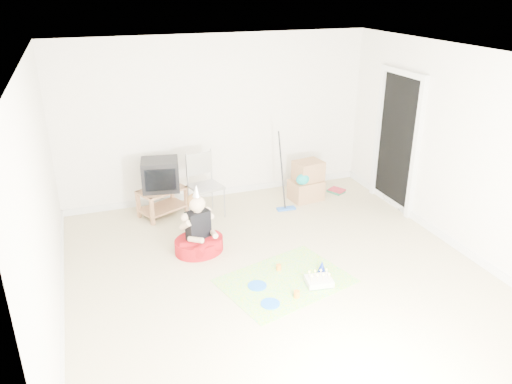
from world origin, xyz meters
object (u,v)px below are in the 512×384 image
object	(u,v)px
tv_stand	(162,199)
seated_woman	(199,237)
folding_chair	(206,187)
birthday_cake	(319,282)
cardboard_boxes	(307,182)
crt_tv	(160,175)

from	to	relation	value
tv_stand	seated_woman	xyz separation A→B (m)	(0.25, -1.27, -0.05)
tv_stand	folding_chair	world-z (taller)	folding_chair
seated_woman	birthday_cake	bearing A→B (deg)	-47.74
cardboard_boxes	crt_tv	bearing A→B (deg)	175.28
crt_tv	seated_woman	distance (m)	1.38
crt_tv	cardboard_boxes	xyz separation A→B (m)	(2.32, -0.19, -0.35)
cardboard_boxes	birthday_cake	bearing A→B (deg)	-111.56
crt_tv	seated_woman	size ratio (longest dim) A/B	0.57
folding_chair	seated_woman	bearing A→B (deg)	-110.02
tv_stand	cardboard_boxes	distance (m)	2.32
cardboard_boxes	birthday_cake	size ratio (longest dim) A/B	1.92
cardboard_boxes	seated_woman	size ratio (longest dim) A/B	0.67
seated_woman	birthday_cake	xyz separation A→B (m)	(1.14, -1.25, -0.17)
birthday_cake	cardboard_boxes	bearing A→B (deg)	68.44
tv_stand	seated_woman	size ratio (longest dim) A/B	0.84
folding_chair	cardboard_boxes	world-z (taller)	folding_chair
folding_chair	seated_woman	xyz separation A→B (m)	(-0.37, -1.02, -0.27)
tv_stand	crt_tv	size ratio (longest dim) A/B	1.48
birthday_cake	tv_stand	bearing A→B (deg)	118.83
folding_chair	crt_tv	bearing A→B (deg)	157.54
tv_stand	cardboard_boxes	xyz separation A→B (m)	(2.32, -0.19, 0.05)
folding_chair	seated_woman	size ratio (longest dim) A/B	1.03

